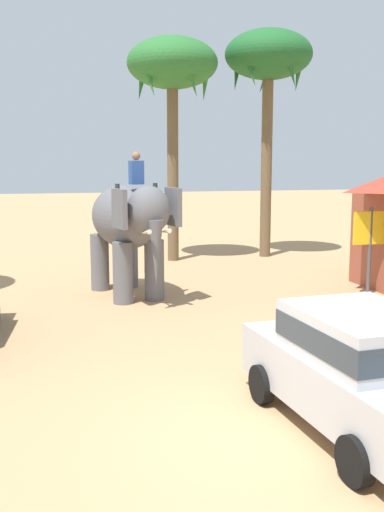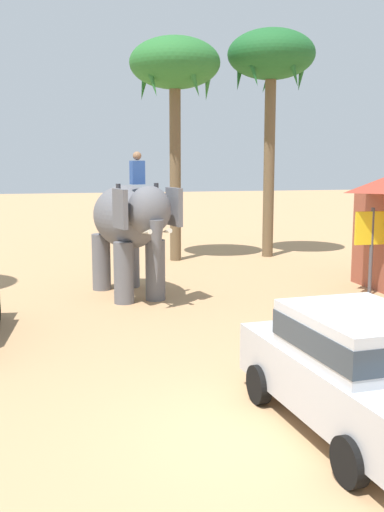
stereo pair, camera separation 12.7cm
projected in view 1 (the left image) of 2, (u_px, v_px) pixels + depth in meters
The scene contains 6 objects.
ground_plane at pixel (279, 434), 8.38m from camera, with size 120.00×120.00×0.00m, color tan.
car_sedan_foreground at pixel (360, 366), 8.35m from camera, with size 2.14×4.23×1.70m.
elephant_with_mahout at pixel (129, 223), 16.44m from camera, with size 2.34×4.01×3.88m.
palm_tree_near_hut at pixel (172, 69), 21.62m from camera, with size 3.20×3.20×7.92m.
palm_tree_left_of_road at pixel (268, 61), 22.49m from camera, with size 3.20×3.20×8.35m.
signboard_yellow at pixel (370, 234), 16.70m from camera, with size 1.00×0.10×2.40m.
Camera 1 is at (-2.99, -7.40, 3.72)m, focal length 43.26 mm.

